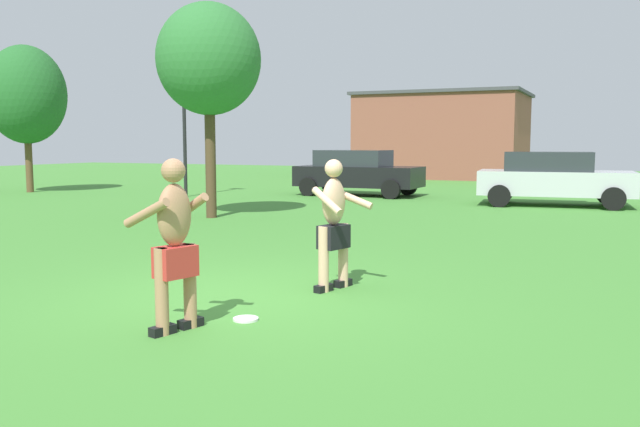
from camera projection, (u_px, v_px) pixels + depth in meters
name	position (u px, v px, depth m)	size (l,w,h in m)	color
ground_plane	(237.00, 297.00, 7.91)	(80.00, 80.00, 0.00)	#428433
player_near	(334.00, 221.00, 8.26)	(0.68, 0.77, 1.64)	black
player_in_red	(174.00, 240.00, 6.41)	(0.70, 0.68, 1.70)	black
frisbee	(246.00, 319.00, 6.90)	(0.27, 0.27, 0.03)	white
car_black_near_post	(357.00, 172.00, 22.97)	(4.32, 2.07, 1.58)	black
car_silver_mid_lot	(553.00, 178.00, 19.23)	(4.46, 2.37, 1.58)	silver
lamp_post	(184.00, 101.00, 22.20)	(0.60, 0.24, 5.19)	black
outbuilding_behind_lot	(443.00, 135.00, 35.04)	(8.48, 6.47, 4.42)	brown
tree_left_field	(209.00, 60.00, 15.87)	(2.52, 2.52, 5.19)	#4C3823
tree_near_building	(26.00, 95.00, 24.18)	(2.88, 2.88, 5.39)	brown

